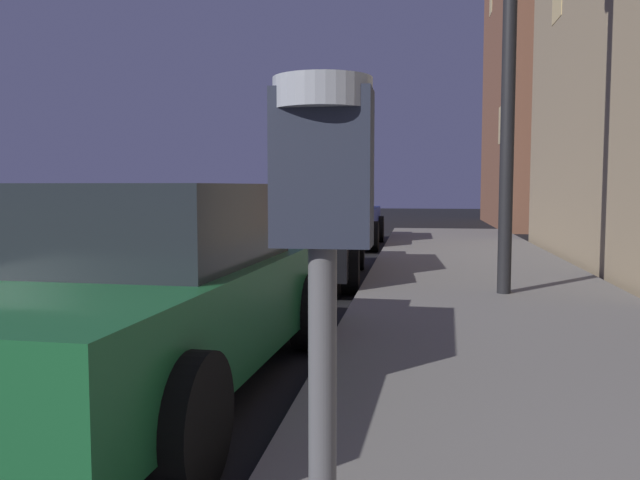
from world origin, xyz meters
TOP-DOWN VIEW (x-y plane):
  - parking_meter at (4.53, -0.83)m, footprint 0.19×0.19m
  - car_green at (2.85, 2.18)m, footprint 2.13×4.44m
  - car_black at (2.85, 7.67)m, footprint 2.24×4.28m
  - car_blue at (2.85, 13.37)m, footprint 2.04×4.05m
  - building_far at (10.62, 22.32)m, footprint 6.66×8.58m

SIDE VIEW (x-z plane):
  - car_green at x=2.85m, z-range -0.02..1.41m
  - car_blue at x=2.85m, z-range 0.00..1.43m
  - car_black at x=2.85m, z-range 0.00..1.43m
  - parking_meter at x=4.53m, z-range 0.52..1.99m
  - building_far at x=10.62m, z-range 0.00..14.28m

